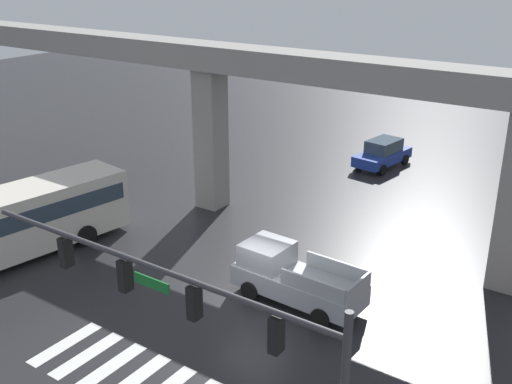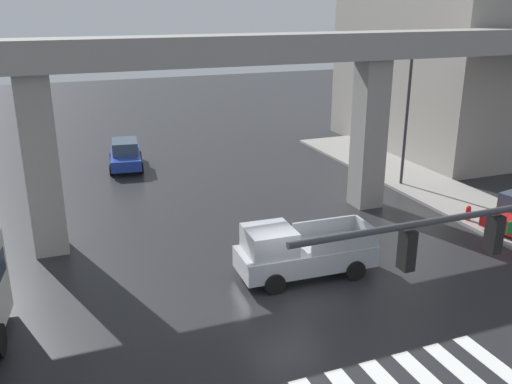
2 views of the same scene
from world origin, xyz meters
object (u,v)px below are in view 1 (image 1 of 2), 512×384
Objects in this scene: city_bus at (6,223)px; pickup_truck at (292,277)px; traffic_signal_mast at (200,320)px; sedan_blue at (383,153)px.

pickup_truck is at bearing 18.76° from city_bus.
city_bus reaches higher than pickup_truck.
city_bus is (-11.85, -4.02, 0.73)m from pickup_truck.
traffic_signal_mast reaches higher than pickup_truck.
traffic_signal_mast is at bearing -75.90° from sedan_blue.
sedan_blue is at bearing 102.27° from pickup_truck.
pickup_truck reaches higher than sedan_blue.
traffic_signal_mast reaches higher than sedan_blue.
sedan_blue is at bearing 68.60° from city_bus.
city_bus is at bearing -111.40° from sedan_blue.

